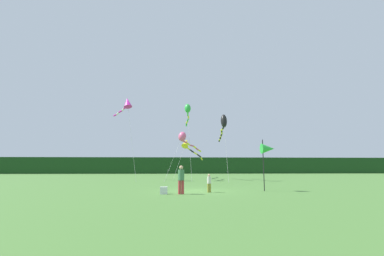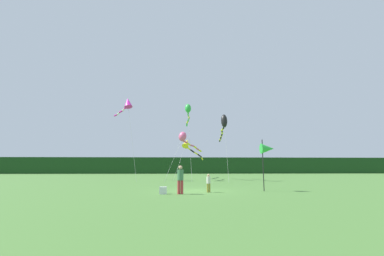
{
  "view_description": "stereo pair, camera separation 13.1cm",
  "coord_description": "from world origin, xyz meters",
  "px_view_note": "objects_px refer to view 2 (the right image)",
  "views": [
    {
      "loc": [
        -1.32,
        -17.68,
        1.61
      ],
      "look_at": [
        0.0,
        6.0,
        5.16
      ],
      "focal_mm": 24.19,
      "sensor_mm": 36.0,
      "label": 1
    },
    {
      "loc": [
        -1.18,
        -17.68,
        1.61
      ],
      "look_at": [
        0.0,
        6.0,
        5.16
      ],
      "focal_mm": 24.19,
      "sensor_mm": 36.0,
      "label": 2
    }
  ],
  "objects_px": {
    "cooler_box": "(163,190)",
    "kite_green": "(188,111)",
    "person_adult": "(180,178)",
    "kite_black": "(224,124)",
    "person_child": "(209,182)",
    "banner_flag_pole": "(267,149)",
    "kite_yellow": "(188,145)",
    "kite_magenta": "(127,104)",
    "kite_rainbow": "(184,138)"
  },
  "relations": [
    {
      "from": "person_child",
      "to": "kite_green",
      "type": "distance_m",
      "value": 17.65
    },
    {
      "from": "person_adult",
      "to": "cooler_box",
      "type": "xyz_separation_m",
      "value": [
        -1.02,
        0.08,
        -0.72
      ]
    },
    {
      "from": "person_child",
      "to": "kite_yellow",
      "type": "height_order",
      "value": "kite_yellow"
    },
    {
      "from": "person_adult",
      "to": "banner_flag_pole",
      "type": "bearing_deg",
      "value": 15.28
    },
    {
      "from": "person_adult",
      "to": "kite_yellow",
      "type": "distance_m",
      "value": 20.7
    },
    {
      "from": "cooler_box",
      "to": "kite_green",
      "type": "xyz_separation_m",
      "value": [
        2.04,
        16.56,
        8.49
      ]
    },
    {
      "from": "person_child",
      "to": "kite_yellow",
      "type": "xyz_separation_m",
      "value": [
        -0.62,
        19.36,
        3.98
      ]
    },
    {
      "from": "person_child",
      "to": "kite_magenta",
      "type": "xyz_separation_m",
      "value": [
        -8.26,
        14.4,
        8.58
      ]
    },
    {
      "from": "kite_yellow",
      "to": "kite_magenta",
      "type": "distance_m",
      "value": 10.21
    },
    {
      "from": "kite_rainbow",
      "to": "kite_black",
      "type": "height_order",
      "value": "kite_black"
    },
    {
      "from": "banner_flag_pole",
      "to": "kite_magenta",
      "type": "relative_size",
      "value": 0.34
    },
    {
      "from": "cooler_box",
      "to": "banner_flag_pole",
      "type": "relative_size",
      "value": 0.12
    },
    {
      "from": "kite_yellow",
      "to": "kite_green",
      "type": "xyz_separation_m",
      "value": [
        -0.16,
        -3.69,
        4.08
      ]
    },
    {
      "from": "banner_flag_pole",
      "to": "kite_rainbow",
      "type": "relative_size",
      "value": 0.54
    },
    {
      "from": "kite_rainbow",
      "to": "kite_black",
      "type": "bearing_deg",
      "value": -5.16
    },
    {
      "from": "kite_rainbow",
      "to": "kite_yellow",
      "type": "relative_size",
      "value": 0.65
    },
    {
      "from": "kite_green",
      "to": "banner_flag_pole",
      "type": "bearing_deg",
      "value": -71.94
    },
    {
      "from": "person_adult",
      "to": "person_child",
      "type": "height_order",
      "value": "person_adult"
    },
    {
      "from": "cooler_box",
      "to": "kite_magenta",
      "type": "xyz_separation_m",
      "value": [
        -5.44,
        15.29,
        9.01
      ]
    },
    {
      "from": "banner_flag_pole",
      "to": "kite_green",
      "type": "xyz_separation_m",
      "value": [
        -4.9,
        15.03,
        5.91
      ]
    },
    {
      "from": "banner_flag_pole",
      "to": "kite_magenta",
      "type": "distance_m",
      "value": 19.59
    },
    {
      "from": "person_child",
      "to": "kite_yellow",
      "type": "bearing_deg",
      "value": 91.83
    },
    {
      "from": "kite_black",
      "to": "kite_green",
      "type": "bearing_deg",
      "value": 153.27
    },
    {
      "from": "person_adult",
      "to": "kite_yellow",
      "type": "bearing_deg",
      "value": 86.69
    },
    {
      "from": "banner_flag_pole",
      "to": "person_child",
      "type": "bearing_deg",
      "value": -171.08
    },
    {
      "from": "person_adult",
      "to": "person_child",
      "type": "distance_m",
      "value": 2.06
    },
    {
      "from": "kite_rainbow",
      "to": "kite_magenta",
      "type": "xyz_separation_m",
      "value": [
        -7.0,
        0.41,
        4.26
      ]
    },
    {
      "from": "cooler_box",
      "to": "kite_black",
      "type": "bearing_deg",
      "value": 66.68
    },
    {
      "from": "person_child",
      "to": "person_adult",
      "type": "bearing_deg",
      "value": -151.63
    },
    {
      "from": "banner_flag_pole",
      "to": "kite_rainbow",
      "type": "bearing_deg",
      "value": 111.98
    },
    {
      "from": "person_child",
      "to": "cooler_box",
      "type": "height_order",
      "value": "person_child"
    },
    {
      "from": "person_adult",
      "to": "kite_black",
      "type": "distance_m",
      "value": 16.47
    },
    {
      "from": "kite_yellow",
      "to": "kite_magenta",
      "type": "height_order",
      "value": "kite_magenta"
    },
    {
      "from": "person_adult",
      "to": "person_child",
      "type": "xyz_separation_m",
      "value": [
        1.8,
        0.97,
        -0.3
      ]
    },
    {
      "from": "person_child",
      "to": "kite_magenta",
      "type": "height_order",
      "value": "kite_magenta"
    },
    {
      "from": "kite_rainbow",
      "to": "banner_flag_pole",
      "type": "bearing_deg",
      "value": -68.02
    },
    {
      "from": "kite_yellow",
      "to": "kite_magenta",
      "type": "relative_size",
      "value": 0.98
    },
    {
      "from": "cooler_box",
      "to": "banner_flag_pole",
      "type": "distance_m",
      "value": 7.56
    },
    {
      "from": "kite_magenta",
      "to": "kite_yellow",
      "type": "bearing_deg",
      "value": 33.02
    },
    {
      "from": "kite_black",
      "to": "cooler_box",
      "type": "bearing_deg",
      "value": -113.32
    },
    {
      "from": "kite_green",
      "to": "kite_rainbow",
      "type": "bearing_deg",
      "value": -106.07
    },
    {
      "from": "cooler_box",
      "to": "kite_yellow",
      "type": "bearing_deg",
      "value": 83.8
    },
    {
      "from": "kite_black",
      "to": "kite_magenta",
      "type": "xyz_separation_m",
      "value": [
        -11.67,
        0.83,
        2.56
      ]
    },
    {
      "from": "banner_flag_pole",
      "to": "kite_yellow",
      "type": "xyz_separation_m",
      "value": [
        -4.74,
        18.72,
        1.83
      ]
    },
    {
      "from": "kite_yellow",
      "to": "kite_green",
      "type": "relative_size",
      "value": 1.03
    },
    {
      "from": "kite_rainbow",
      "to": "kite_black",
      "type": "relative_size",
      "value": 0.77
    },
    {
      "from": "banner_flag_pole",
      "to": "kite_black",
      "type": "height_order",
      "value": "kite_black"
    },
    {
      "from": "kite_yellow",
      "to": "kite_black",
      "type": "bearing_deg",
      "value": -55.18
    },
    {
      "from": "kite_black",
      "to": "kite_magenta",
      "type": "height_order",
      "value": "kite_magenta"
    },
    {
      "from": "kite_green",
      "to": "kite_magenta",
      "type": "distance_m",
      "value": 7.61
    }
  ]
}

